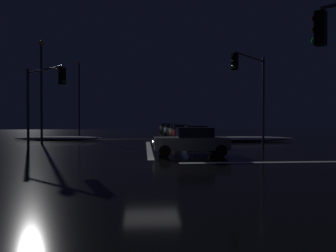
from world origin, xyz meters
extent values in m
cube|color=black|center=(0.00, 0.00, -0.05)|extent=(120.00, 120.00, 0.10)
cube|color=white|center=(0.00, 8.09, 0.00)|extent=(0.35, 13.85, 0.01)
cube|color=yellow|center=(0.00, 19.69, 0.00)|extent=(22.00, 0.15, 0.01)
cube|color=white|center=(8.19, 0.00, 0.00)|extent=(13.85, 0.40, 0.01)
ellipsoid|color=white|center=(-8.89, 17.96, 0.20)|extent=(8.64, 1.50, 0.41)
ellipsoid|color=white|center=(8.89, 15.01, 0.23)|extent=(10.21, 1.50, 0.47)
cube|color=navy|center=(3.80, 10.74, 0.67)|extent=(1.80, 4.20, 0.70)
cube|color=black|center=(3.80, 10.94, 1.29)|extent=(1.60, 2.00, 0.55)
cylinder|color=black|center=(4.70, 9.19, 0.32)|extent=(0.22, 0.64, 0.64)
cylinder|color=black|center=(2.90, 9.19, 0.32)|extent=(0.22, 0.64, 0.64)
cylinder|color=black|center=(4.70, 12.29, 0.32)|extent=(0.22, 0.64, 0.64)
cylinder|color=black|center=(2.90, 12.29, 0.32)|extent=(0.22, 0.64, 0.64)
sphere|color=#F9EFC6|center=(4.45, 8.62, 0.72)|extent=(0.22, 0.22, 0.22)
sphere|color=#F9EFC6|center=(3.15, 8.62, 0.72)|extent=(0.22, 0.22, 0.22)
cube|color=maroon|center=(3.39, 16.95, 0.67)|extent=(1.80, 4.20, 0.70)
cube|color=black|center=(3.39, 17.15, 1.29)|extent=(1.60, 2.00, 0.55)
cylinder|color=black|center=(4.29, 15.40, 0.32)|extent=(0.22, 0.64, 0.64)
cylinder|color=black|center=(2.49, 15.40, 0.32)|extent=(0.22, 0.64, 0.64)
cylinder|color=black|center=(4.29, 18.50, 0.32)|extent=(0.22, 0.64, 0.64)
cylinder|color=black|center=(2.49, 18.50, 0.32)|extent=(0.22, 0.64, 0.64)
sphere|color=#F9EFC6|center=(4.04, 14.83, 0.72)|extent=(0.22, 0.22, 0.22)
sphere|color=#F9EFC6|center=(2.74, 14.83, 0.72)|extent=(0.22, 0.22, 0.22)
cube|color=#B7B7BC|center=(3.56, 22.41, 0.67)|extent=(1.80, 4.20, 0.70)
cube|color=black|center=(3.56, 22.61, 1.29)|extent=(1.60, 2.00, 0.55)
cylinder|color=black|center=(4.46, 20.86, 0.32)|extent=(0.22, 0.64, 0.64)
cylinder|color=black|center=(2.66, 20.86, 0.32)|extent=(0.22, 0.64, 0.64)
cylinder|color=black|center=(4.46, 23.96, 0.32)|extent=(0.22, 0.64, 0.64)
cylinder|color=black|center=(2.66, 23.96, 0.32)|extent=(0.22, 0.64, 0.64)
sphere|color=#F9EFC6|center=(4.21, 20.29, 0.72)|extent=(0.22, 0.22, 0.22)
sphere|color=#F9EFC6|center=(2.91, 20.29, 0.72)|extent=(0.22, 0.22, 0.22)
cube|color=silver|center=(3.41, 28.99, 0.67)|extent=(1.80, 4.20, 0.70)
cube|color=black|center=(3.41, 29.19, 1.29)|extent=(1.60, 2.00, 0.55)
cylinder|color=black|center=(4.31, 27.44, 0.32)|extent=(0.22, 0.64, 0.64)
cylinder|color=black|center=(2.51, 27.44, 0.32)|extent=(0.22, 0.64, 0.64)
cylinder|color=black|center=(4.31, 30.54, 0.32)|extent=(0.22, 0.64, 0.64)
cylinder|color=black|center=(2.51, 30.54, 0.32)|extent=(0.22, 0.64, 0.64)
sphere|color=#F9EFC6|center=(4.06, 26.87, 0.72)|extent=(0.22, 0.22, 0.22)
sphere|color=#F9EFC6|center=(2.76, 26.87, 0.72)|extent=(0.22, 0.22, 0.22)
cube|color=#14512D|center=(3.24, 35.76, 0.67)|extent=(1.80, 4.20, 0.70)
cube|color=black|center=(3.24, 35.96, 1.29)|extent=(1.60, 2.00, 0.55)
cylinder|color=black|center=(4.14, 34.21, 0.32)|extent=(0.22, 0.64, 0.64)
cylinder|color=black|center=(2.34, 34.21, 0.32)|extent=(0.22, 0.64, 0.64)
cylinder|color=black|center=(4.14, 37.31, 0.32)|extent=(0.22, 0.64, 0.64)
cylinder|color=black|center=(2.34, 37.31, 0.32)|extent=(0.22, 0.64, 0.64)
sphere|color=#F9EFC6|center=(3.89, 33.64, 0.72)|extent=(0.22, 0.22, 0.22)
sphere|color=#F9EFC6|center=(2.59, 33.64, 0.72)|extent=(0.22, 0.22, 0.22)
cube|color=#C66014|center=(3.38, 41.59, 0.67)|extent=(1.80, 4.20, 0.70)
cube|color=black|center=(3.38, 41.79, 1.29)|extent=(1.60, 2.00, 0.55)
cylinder|color=black|center=(4.28, 40.04, 0.32)|extent=(0.22, 0.64, 0.64)
cylinder|color=black|center=(2.48, 40.04, 0.32)|extent=(0.22, 0.64, 0.64)
cylinder|color=black|center=(4.28, 43.14, 0.32)|extent=(0.22, 0.64, 0.64)
cylinder|color=black|center=(2.48, 43.14, 0.32)|extent=(0.22, 0.64, 0.64)
sphere|color=#F9EFC6|center=(4.03, 39.47, 0.72)|extent=(0.22, 0.22, 0.22)
sphere|color=#F9EFC6|center=(2.73, 39.47, 0.72)|extent=(0.22, 0.22, 0.22)
cube|color=slate|center=(2.32, 3.46, 0.67)|extent=(4.20, 1.80, 0.70)
cube|color=black|center=(2.52, 3.46, 1.29)|extent=(2.00, 1.60, 0.55)
cylinder|color=black|center=(0.77, 2.56, 0.32)|extent=(0.64, 0.22, 0.64)
cylinder|color=black|center=(0.77, 4.36, 0.32)|extent=(0.64, 0.22, 0.64)
cylinder|color=black|center=(3.87, 2.56, 0.32)|extent=(0.64, 0.22, 0.64)
cylinder|color=black|center=(3.87, 4.36, 0.32)|extent=(0.64, 0.22, 0.64)
sphere|color=#F9EFC6|center=(0.20, 2.81, 0.72)|extent=(0.22, 0.22, 0.22)
sphere|color=#F9EFC6|center=(0.20, 4.11, 0.72)|extent=(0.22, 0.22, 0.22)
cylinder|color=#4C4C51|center=(8.49, 8.49, 3.33)|extent=(0.18, 0.18, 6.65)
cylinder|color=#4C4C51|center=(6.97, 6.97, 6.35)|extent=(3.13, 3.13, 0.12)
cube|color=black|center=(5.45, 5.45, 5.73)|extent=(0.46, 0.46, 1.05)
sphere|color=black|center=(5.34, 5.34, 6.07)|extent=(0.22, 0.22, 0.22)
sphere|color=black|center=(5.34, 5.34, 5.73)|extent=(0.22, 0.22, 0.22)
sphere|color=green|center=(5.34, 5.34, 5.38)|extent=(0.22, 0.22, 0.22)
cube|color=black|center=(5.09, -5.09, 4.80)|extent=(0.46, 0.46, 1.05)
sphere|color=black|center=(4.97, -4.97, 5.15)|extent=(0.22, 0.22, 0.22)
sphere|color=black|center=(4.97, -4.97, 4.80)|extent=(0.22, 0.22, 0.22)
sphere|color=green|center=(4.97, -4.97, 4.46)|extent=(0.22, 0.22, 0.22)
cylinder|color=#4C4C51|center=(-8.49, 8.49, 2.80)|extent=(0.18, 0.18, 5.61)
cylinder|color=#4C4C51|center=(-6.92, 6.92, 5.31)|extent=(3.24, 3.24, 0.12)
cube|color=black|center=(-5.34, 5.34, 4.68)|extent=(0.46, 0.46, 1.05)
sphere|color=black|center=(-5.23, 5.23, 5.03)|extent=(0.22, 0.22, 0.22)
sphere|color=black|center=(-5.23, 5.23, 4.68)|extent=(0.22, 0.22, 0.22)
sphere|color=green|center=(-5.23, 5.23, 4.34)|extent=(0.22, 0.22, 0.22)
cylinder|color=#424247|center=(-9.19, 29.69, 4.86)|extent=(0.20, 0.20, 9.71)
sphere|color=#F9AD47|center=(-9.19, 29.69, 9.89)|extent=(0.44, 0.44, 0.44)
cylinder|color=#424247|center=(-9.19, 13.69, 4.24)|extent=(0.20, 0.20, 8.49)
sphere|color=#F9AD47|center=(-9.19, 13.69, 8.67)|extent=(0.44, 0.44, 0.44)
camera|label=1|loc=(-0.34, -14.55, 1.95)|focal=34.03mm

